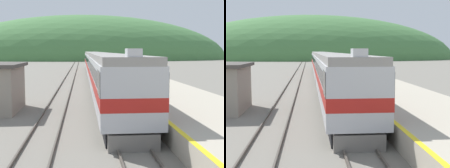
% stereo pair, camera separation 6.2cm
% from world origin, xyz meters
% --- Properties ---
extents(track_main, '(1.52, 180.00, 0.16)m').
position_xyz_m(track_main, '(0.00, 70.00, 0.08)').
color(track_main, '#4C443D').
rests_on(track_main, ground).
extents(track_siding, '(1.52, 180.00, 0.16)m').
position_xyz_m(track_siding, '(-4.19, 70.00, 0.08)').
color(track_siding, '#4C443D').
rests_on(track_siding, ground).
extents(platform, '(6.29, 140.00, 1.06)m').
position_xyz_m(platform, '(4.81, 50.00, 0.53)').
color(platform, '#B2A893').
rests_on(platform, ground).
extents(distant_hills, '(141.40, 63.63, 43.05)m').
position_xyz_m(distant_hills, '(0.00, 162.73, 0.00)').
color(distant_hills, '#477A42').
rests_on(distant_hills, ground).
extents(express_train_lead_car, '(2.95, 21.09, 4.45)m').
position_xyz_m(express_train_lead_car, '(0.00, 30.28, 2.24)').
color(express_train_lead_car, black).
rests_on(express_train_lead_car, ground).
extents(carriage_second, '(2.94, 22.31, 4.09)m').
position_xyz_m(carriage_second, '(0.00, 53.09, 2.22)').
color(carriage_second, black).
rests_on(carriage_second, ground).
extents(carriage_third, '(2.94, 22.31, 4.09)m').
position_xyz_m(carriage_third, '(0.00, 76.27, 2.22)').
color(carriage_third, black).
rests_on(carriage_third, ground).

